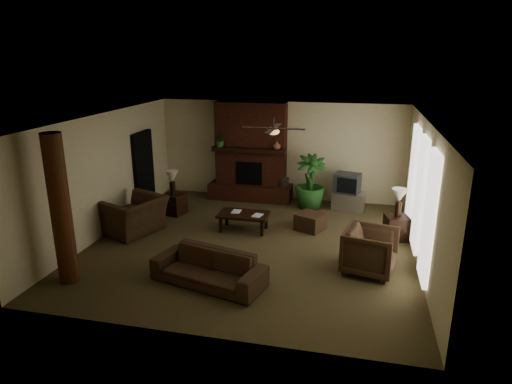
% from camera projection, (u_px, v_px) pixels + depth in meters
% --- Properties ---
extents(room_shell, '(7.00, 7.00, 7.00)m').
position_uv_depth(room_shell, '(252.00, 184.00, 9.64)').
color(room_shell, brown).
rests_on(room_shell, ground).
extents(fireplace, '(2.40, 0.70, 2.80)m').
position_uv_depth(fireplace, '(251.00, 160.00, 12.88)').
color(fireplace, '#532416').
rests_on(fireplace, ground).
extents(windows, '(0.08, 3.65, 2.35)m').
position_uv_depth(windows, '(419.00, 194.00, 9.10)').
color(windows, white).
rests_on(windows, ground).
extents(log_column, '(0.36, 0.36, 2.80)m').
position_uv_depth(log_column, '(61.00, 210.00, 8.04)').
color(log_column, '#592E16').
rests_on(log_column, ground).
extents(doorway, '(0.10, 1.00, 2.10)m').
position_uv_depth(doorway, '(144.00, 170.00, 12.15)').
color(doorway, black).
rests_on(doorway, ground).
extents(ceiling_fan, '(1.35, 1.35, 0.37)m').
position_uv_depth(ceiling_fan, '(273.00, 130.00, 9.50)').
color(ceiling_fan, black).
rests_on(ceiling_fan, ceiling).
extents(sofa, '(2.19, 1.13, 0.82)m').
position_uv_depth(sofa, '(209.00, 263.00, 8.23)').
color(sofa, '#402C1B').
rests_on(sofa, ground).
extents(armchair_left, '(1.27, 1.53, 1.15)m').
position_uv_depth(armchair_left, '(133.00, 209.00, 10.55)').
color(armchair_left, '#402C1B').
rests_on(armchair_left, ground).
extents(armchair_right, '(1.07, 1.11, 0.97)m').
position_uv_depth(armchair_right, '(370.00, 249.00, 8.64)').
color(armchair_right, '#402C1B').
rests_on(armchair_right, ground).
extents(coffee_table, '(1.20, 0.70, 0.43)m').
position_uv_depth(coffee_table, '(244.00, 216.00, 10.73)').
color(coffee_table, black).
rests_on(coffee_table, ground).
extents(ottoman, '(0.79, 0.79, 0.40)m').
position_uv_depth(ottoman, '(310.00, 222.00, 10.84)').
color(ottoman, '#402C1B').
rests_on(ottoman, ground).
extents(tv_stand, '(0.90, 0.59, 0.50)m').
position_uv_depth(tv_stand, '(348.00, 201.00, 12.21)').
color(tv_stand, '#BDBDBF').
rests_on(tv_stand, ground).
extents(tv, '(0.75, 0.66, 0.52)m').
position_uv_depth(tv, '(347.00, 183.00, 12.01)').
color(tv, '#353538').
rests_on(tv, tv_stand).
extents(floor_vase, '(0.34, 0.34, 0.77)m').
position_uv_depth(floor_vase, '(283.00, 187.00, 12.80)').
color(floor_vase, '#32271C').
rests_on(floor_vase, ground).
extents(floor_plant, '(1.24, 1.66, 0.83)m').
position_uv_depth(floor_plant, '(310.00, 194.00, 12.28)').
color(floor_plant, '#2A5B24').
rests_on(floor_plant, ground).
extents(side_table_left, '(0.61, 0.61, 0.55)m').
position_uv_depth(side_table_left, '(175.00, 204.00, 11.87)').
color(side_table_left, black).
rests_on(side_table_left, ground).
extents(lamp_left, '(0.38, 0.38, 0.65)m').
position_uv_depth(lamp_left, '(172.00, 178.00, 11.61)').
color(lamp_left, black).
rests_on(lamp_left, side_table_left).
extents(side_table_right, '(0.60, 0.60, 0.55)m').
position_uv_depth(side_table_right, '(396.00, 228.00, 10.26)').
color(side_table_right, black).
rests_on(side_table_right, ground).
extents(lamp_right, '(0.44, 0.44, 0.65)m').
position_uv_depth(lamp_right, '(399.00, 197.00, 10.04)').
color(lamp_right, black).
rests_on(lamp_right, side_table_right).
extents(mantel_plant, '(0.49, 0.52, 0.33)m').
position_uv_depth(mantel_plant, '(220.00, 141.00, 12.61)').
color(mantel_plant, '#2A5B24').
rests_on(mantel_plant, fireplace).
extents(mantel_vase, '(0.28, 0.28, 0.22)m').
position_uv_depth(mantel_vase, '(277.00, 145.00, 12.32)').
color(mantel_vase, '#94593B').
rests_on(mantel_vase, fireplace).
extents(book_a, '(0.22, 0.03, 0.29)m').
position_uv_depth(book_a, '(232.00, 206.00, 10.77)').
color(book_a, '#999999').
rests_on(book_a, coffee_table).
extents(book_b, '(0.21, 0.07, 0.29)m').
position_uv_depth(book_b, '(253.00, 209.00, 10.55)').
color(book_b, '#999999').
rests_on(book_b, coffee_table).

